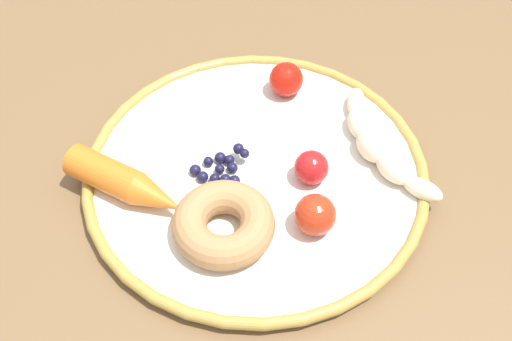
% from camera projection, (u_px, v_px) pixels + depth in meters
% --- Properties ---
extents(dining_table, '(1.12, 0.95, 0.75)m').
position_uv_depth(dining_table, '(266.00, 241.00, 0.72)').
color(dining_table, brown).
rests_on(dining_table, ground_plane).
extents(plate, '(0.35, 0.35, 0.02)m').
position_uv_depth(plate, '(256.00, 172.00, 0.66)').
color(plate, silver).
rests_on(plate, dining_table).
extents(banana, '(0.11, 0.15, 0.03)m').
position_uv_depth(banana, '(378.00, 145.00, 0.66)').
color(banana, beige).
rests_on(banana, plate).
extents(carrot_orange, '(0.13, 0.08, 0.03)m').
position_uv_depth(carrot_orange, '(126.00, 184.00, 0.63)').
color(carrot_orange, orange).
rests_on(carrot_orange, plate).
extents(donut, '(0.12, 0.12, 0.03)m').
position_uv_depth(donut, '(224.00, 224.00, 0.60)').
color(donut, '#AF7D4D').
rests_on(donut, plate).
extents(blueberry_pile, '(0.06, 0.06, 0.02)m').
position_uv_depth(blueberry_pile, '(222.00, 168.00, 0.65)').
color(blueberry_pile, '#191638').
rests_on(blueberry_pile, plate).
extents(tomato_near, '(0.04, 0.04, 0.04)m').
position_uv_depth(tomato_near, '(315.00, 215.00, 0.60)').
color(tomato_near, red).
rests_on(tomato_near, plate).
extents(tomato_mid, '(0.04, 0.04, 0.04)m').
position_uv_depth(tomato_mid, '(284.00, 79.00, 0.72)').
color(tomato_mid, red).
rests_on(tomato_mid, plate).
extents(tomato_far, '(0.04, 0.04, 0.04)m').
position_uv_depth(tomato_far, '(311.00, 167.00, 0.64)').
color(tomato_far, red).
rests_on(tomato_far, plate).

